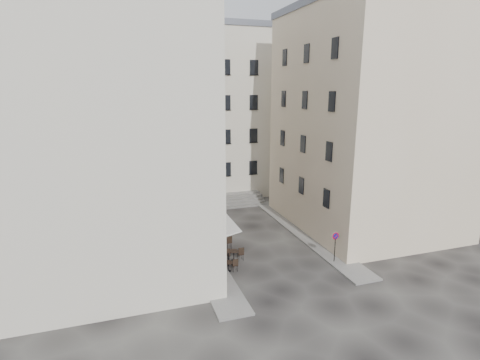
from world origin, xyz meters
name	(u,v)px	position (x,y,z in m)	size (l,w,h in m)	color
ground	(267,254)	(0.00, 0.00, 0.00)	(90.00, 90.00, 0.00)	black
sidewalk_left	(196,240)	(-4.50, 4.00, 0.06)	(2.00, 22.00, 0.12)	slate
sidewalk_right	(303,232)	(4.50, 3.00, 0.06)	(2.00, 18.00, 0.12)	slate
building_left	(105,113)	(-10.50, 3.00, 10.31)	(12.20, 16.20, 20.60)	beige
building_right	(368,120)	(10.50, 3.50, 9.31)	(12.20, 14.20, 18.60)	beige
building_back	(197,112)	(-1.00, 19.00, 9.31)	(18.20, 10.20, 18.60)	beige
cafe_storefront	(206,232)	(-4.32, 1.00, 1.88)	(1.74, 7.30, 3.50)	#420A09
stone_steps	(222,201)	(0.00, 12.57, 0.40)	(9.00, 3.15, 0.80)	#585553
bollard_near	(228,259)	(-3.25, -1.00, 0.53)	(0.12, 0.12, 0.98)	black
bollard_mid	(215,240)	(-3.25, 2.50, 0.53)	(0.12, 0.12, 0.98)	black
bollard_far	(205,225)	(-3.25, 6.00, 0.53)	(0.12, 0.12, 0.98)	black
no_parking_sign	(335,241)	(3.92, -2.84, 1.61)	(0.52, 0.09, 2.27)	black
bistro_table_a	(228,265)	(-3.48, -1.78, 0.45)	(1.26, 0.59, 0.88)	black
bistro_table_b	(234,254)	(-2.67, -0.35, 0.50)	(1.39, 0.65, 0.98)	black
bistro_table_c	(222,243)	(-2.86, 1.90, 0.50)	(1.38, 0.65, 0.97)	black
bistro_table_d	(217,234)	(-2.81, 3.74, 0.47)	(1.30, 0.61, 0.92)	black
bistro_table_e	(213,233)	(-3.01, 4.07, 0.51)	(1.41, 0.66, 0.99)	black
pedestrian	(226,228)	(-2.06, 3.70, 0.96)	(0.70, 0.46, 1.92)	black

